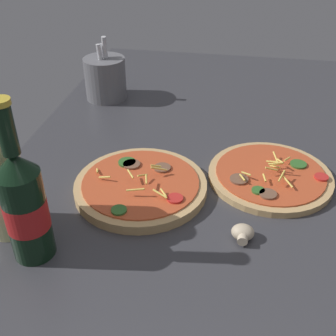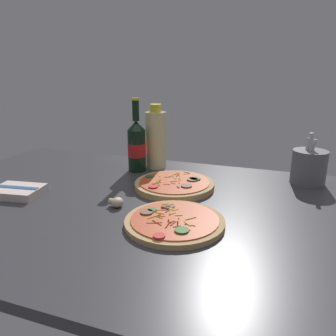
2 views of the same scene
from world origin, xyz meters
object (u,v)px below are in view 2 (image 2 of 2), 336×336
pizza_near (174,221)px  utensil_crock (309,167)px  pizza_far (174,185)px  mushroom_left (117,202)px  dish_towel (17,191)px  beer_bottle (137,145)px  oil_bottle (156,139)px

pizza_near → utensil_crock: utensil_crock is taller
pizza_far → mushroom_left: size_ratio=6.35×
pizza_far → dish_towel: bearing=-152.8°
pizza_far → beer_bottle: beer_bottle is taller
utensil_crock → mushroom_left: bearing=-142.5°
pizza_near → beer_bottle: beer_bottle is taller
pizza_far → utensil_crock: bearing=25.3°
pizza_near → utensil_crock: size_ratio=1.44×
beer_bottle → dish_towel: (-23.55, -34.73, -8.47)cm
beer_bottle → oil_bottle: size_ratio=1.11×
pizza_near → oil_bottle: oil_bottle is taller
oil_bottle → dish_towel: bearing=-124.6°
pizza_near → dish_towel: bearing=177.0°
pizza_near → pizza_far: (-8.16, 24.53, 0.26)cm
mushroom_left → dish_towel: (-32.29, -2.22, -0.12)cm
pizza_far → beer_bottle: size_ratio=0.95×
beer_bottle → pizza_near: bearing=-54.1°
pizza_far → mushroom_left: pizza_far is taller
oil_bottle → pizza_near: bearing=-63.3°
dish_towel → pizza_near: bearing=-3.0°
pizza_far → dish_towel: pizza_far is taller
beer_bottle → mushroom_left: (8.74, -32.51, -8.36)cm
pizza_far → utensil_crock: (40.11, 18.96, 4.66)cm
pizza_far → oil_bottle: size_ratio=1.05×
oil_bottle → dish_towel: oil_bottle is taller
beer_bottle → oil_bottle: (4.97, 6.61, 1.38)cm
pizza_far → beer_bottle: 24.50cm
pizza_near → utensil_crock: (31.95, 43.49, 4.92)cm
oil_bottle → utensil_crock: size_ratio=1.41×
oil_bottle → dish_towel: (-28.52, -41.35, -9.86)cm
dish_towel → mushroom_left: bearing=3.9°
pizza_near → dish_towel: size_ratio=1.58×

